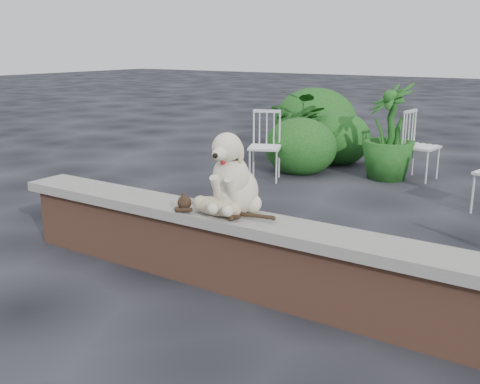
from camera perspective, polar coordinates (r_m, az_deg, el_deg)
The scene contains 10 objects.
ground at distance 3.89m, azimuth 11.46°, elevation -12.86°, with size 60.00×60.00×0.00m, color black.
brick_wall at distance 3.78m, azimuth 11.66°, elevation -9.50°, with size 6.00×0.30×0.50m, color brown.
capstone at distance 3.67m, azimuth 11.89°, elevation -5.37°, with size 6.20×0.40×0.08m, color slate.
dog at distance 4.07m, azimuth -0.43°, elevation 2.15°, with size 0.41×0.54×0.63m, color beige, non-canonical shape.
cat at distance 4.05m, azimuth -2.55°, elevation -1.37°, with size 0.92×0.22×0.16m, color tan, non-canonical shape.
chair_a at distance 7.52m, azimuth 2.57°, elevation 4.75°, with size 0.56×0.56×0.94m, color white, non-canonical shape.
chair_e at distance 7.94m, azimuth 18.14°, elevation 4.56°, with size 0.56×0.56×0.94m, color white, non-canonical shape.
potted_plant_a at distance 8.87m, azimuth 6.51°, elevation 6.77°, with size 1.00×0.87×1.11m, color #154814.
potted_plant_b at distance 7.82m, azimuth 15.14°, elevation 6.02°, with size 0.74×0.74×1.31m, color #154814.
shrubbery at distance 9.18m, azimuth 7.94°, elevation 6.36°, with size 2.01×2.84×1.15m.
Camera 1 is at (1.22, -3.23, 1.79)m, focal length 41.44 mm.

